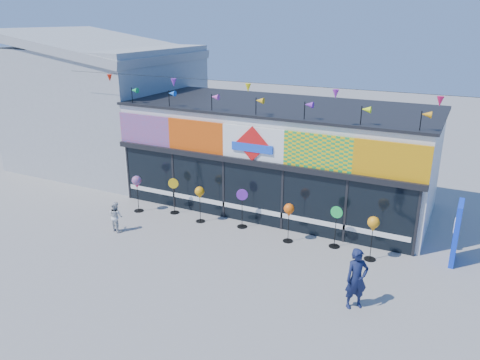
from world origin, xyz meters
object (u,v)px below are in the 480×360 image
Objects in this scene: adult_man at (357,279)px; spinner_2 at (200,194)px; child at (116,216)px; spinner_5 at (336,226)px; spinner_3 at (242,207)px; spinner_6 at (373,226)px; spinner_0 at (137,183)px; blue_sign at (456,233)px; spinner_1 at (174,195)px; spinner_4 at (289,211)px.

spinner_2 is at bearing 117.20° from adult_man.
spinner_5 is at bearing -149.14° from child.
spinner_6 is (4.77, -0.37, 0.41)m from spinner_3.
adult_man is at bearing -15.97° from spinner_0.
blue_sign is 11.48m from child.
spinner_5 is at bearing 2.93° from spinner_2.
spinner_5 is 0.99× the size of spinner_6.
spinner_1 is at bearing 169.38° from spinner_2.
spinner_5 is 3.48m from adult_man.
adult_man is at bearing -118.58° from blue_sign.
spinner_2 is 0.94× the size of spinner_3.
spinner_0 is at bearing -173.36° from spinner_3.
spinner_5 reaches higher than spinner_1.
spinner_4 is (1.95, -0.34, 0.34)m from spinner_3.
adult_man reaches higher than spinner_3.
adult_man is (3.00, -2.84, -0.27)m from spinner_4.
spinner_1 is 0.98× the size of spinner_5.
spinner_0 reaches higher than spinner_1.
spinner_2 is 1.69m from spinner_3.
spinner_2 is 1.25× the size of child.
spinner_4 is at bearing -3.71° from spinner_1.
blue_sign is 4.42m from adult_man.
spinner_2 is (2.74, 0.24, -0.06)m from spinner_0.
blue_sign reaches higher than spinner_0.
spinner_6 is at bearing -2.59° from spinner_1.
spinner_4 is at bearing 97.59° from adult_man.
spinner_2 is 0.83× the size of adult_man.
child is at bearing -76.28° from spinner_0.
spinner_5 is at bearing -168.42° from blue_sign.
spinner_6 is at bearing 0.87° from spinner_0.
spinner_3 is 1.33× the size of child.
spinner_6 is 2.83m from adult_man.
child is (0.44, -1.82, -0.63)m from spinner_0.
spinner_4 is 0.94× the size of spinner_6.
spinner_6 is at bearing -0.62° from spinner_4.
spinner_6 is 8.95m from child.
spinner_3 reaches higher than spinner_5.
spinner_2 is 0.94× the size of spinner_6.
spinner_0 is 9.15m from spinner_6.
spinner_3 is (4.38, 0.51, -0.40)m from spinner_0.
spinner_3 is 4.80m from spinner_6.
spinner_3 is 1.00× the size of spinner_6.
spinner_1 is at bearing 177.41° from spinner_6.
spinner_1 is 4.96m from spinner_4.
blue_sign is 8.82m from spinner_2.
spinner_4 is at bearing 179.38° from spinner_6.
spinner_0 is (-11.51, -1.17, 0.18)m from blue_sign.
blue_sign is 7.17m from spinner_3.
blue_sign is at bearing 10.95° from spinner_4.
spinner_6 is (2.82, -0.03, 0.07)m from spinner_4.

